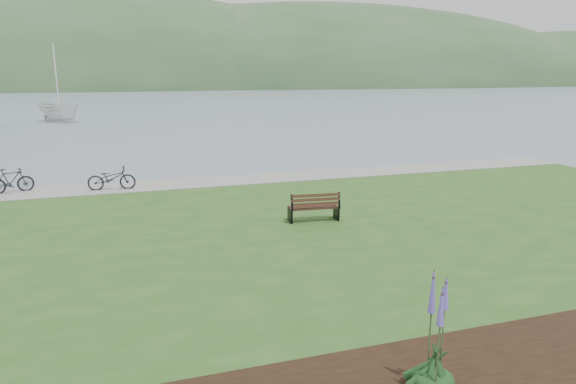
# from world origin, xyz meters

# --- Properties ---
(ground) EXTENTS (600.00, 600.00, 0.00)m
(ground) POSITION_xyz_m (0.00, 0.00, 0.00)
(ground) COLOR slate
(ground) RESTS_ON ground
(lawn) EXTENTS (34.00, 20.00, 0.40)m
(lawn) POSITION_xyz_m (0.00, -2.00, 0.20)
(lawn) COLOR #28501C
(lawn) RESTS_ON ground
(shoreline_path) EXTENTS (34.00, 2.20, 0.03)m
(shoreline_path) POSITION_xyz_m (0.00, 6.90, 0.42)
(shoreline_path) COLOR gray
(shoreline_path) RESTS_ON lawn
(far_hillside) EXTENTS (580.00, 80.00, 38.00)m
(far_hillside) POSITION_xyz_m (20.00, 170.00, 0.00)
(far_hillside) COLOR #31542F
(far_hillside) RESTS_ON ground
(park_bench) EXTENTS (1.62, 0.80, 0.97)m
(park_bench) POSITION_xyz_m (1.25, -0.12, 0.88)
(park_bench) COLOR #301C13
(park_bench) RESTS_ON lawn
(bicycle_a) EXTENTS (0.79, 1.89, 0.97)m
(bicycle_a) POSITION_xyz_m (-4.84, 6.56, 0.88)
(bicycle_a) COLOR black
(bicycle_a) RESTS_ON lawn
(bicycle_b) EXTENTS (0.95, 1.70, 0.98)m
(bicycle_b) POSITION_xyz_m (-8.55, 7.20, 0.89)
(bicycle_b) COLOR black
(bicycle_b) RESTS_ON lawn
(sailboat) EXTENTS (13.73, 13.73, 25.37)m
(sailboat) POSITION_xyz_m (-10.28, 44.13, 0.00)
(sailboat) COLOR silver
(sailboat) RESTS_ON ground
(echium_4) EXTENTS (0.62, 0.62, 2.15)m
(echium_4) POSITION_xyz_m (-0.27, -8.98, 1.26)
(echium_4) COLOR #143716
(echium_4) RESTS_ON garden_bed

